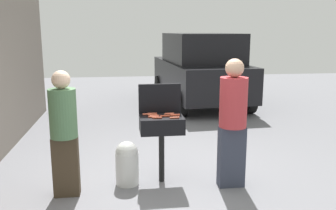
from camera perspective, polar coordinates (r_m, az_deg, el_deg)
The scene contains 19 objects.
ground_plane at distance 5.30m, azimuth -0.17°, elevation -11.82°, with size 24.00×24.00×0.00m, color slate.
bbq_grill at distance 5.04m, azimuth -1.03°, elevation -3.41°, with size 0.60×0.44×0.95m.
grill_lid_open at distance 5.18m, azimuth -1.32°, elevation 1.02°, with size 0.60×0.05×0.42m, color black.
hot_dog_0 at distance 5.04m, azimuth -2.42°, elevation -1.57°, with size 0.03×0.03×0.13m, color #AD4228.
hot_dog_1 at distance 4.88m, azimuth -1.72°, elevation -2.00°, with size 0.03×0.03×0.13m, color #AD4228.
hot_dog_2 at distance 4.99m, azimuth -2.14°, elevation -1.71°, with size 0.03×0.03×0.13m, color #C6593D.
hot_dog_3 at distance 4.94m, azimuth -2.34°, elevation -1.85°, with size 0.03×0.03×0.13m, color #AD4228.
hot_dog_4 at distance 5.08m, azimuth 0.18°, elevation -1.45°, with size 0.03×0.03×0.13m, color #B74C33.
hot_dog_5 at distance 5.12m, azimuth -2.48°, elevation -1.36°, with size 0.03×0.03×0.13m, color #B74C33.
hot_dog_6 at distance 4.98m, azimuth -0.49°, elevation -1.73°, with size 0.03×0.03×0.13m, color #AD4228.
hot_dog_7 at distance 4.88m, azimuth 1.03°, elevation -2.00°, with size 0.03×0.03×0.13m, color #C6593D.
hot_dog_8 at distance 5.08m, azimuth -3.25°, elevation -1.47°, with size 0.03×0.03×0.13m, color #B74C33.
hot_dog_9 at distance 5.11m, azimuth 0.22°, elevation -1.37°, with size 0.03×0.03×0.13m, color #C6593D.
hot_dog_10 at distance 5.02m, azimuth 1.09°, elevation -1.63°, with size 0.03×0.03×0.13m, color #AD4228.
hot_dog_11 at distance 5.04m, azimuth 1.12°, elevation -1.55°, with size 0.03×0.03×0.13m, color #AD4228.
propane_tank at distance 5.12m, azimuth -6.44°, elevation -8.89°, with size 0.32×0.32×0.62m.
person_left at distance 4.77m, azimuth -16.00°, elevation -3.70°, with size 0.34×0.34×1.63m.
person_right at distance 4.93m, azimuth 10.11°, elevation -2.13°, with size 0.37×0.37×1.75m.
parked_minivan at distance 10.56m, azimuth 5.00°, elevation 5.72°, with size 2.27×4.52×2.02m.
Camera 1 is at (-0.62, -4.82, 2.11)m, focal length 38.91 mm.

